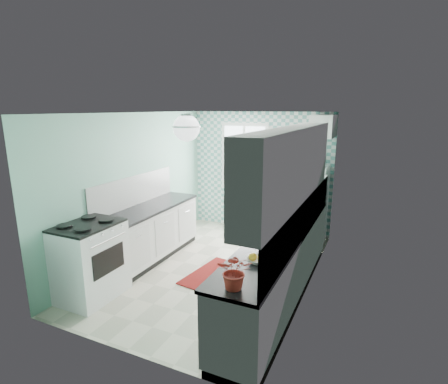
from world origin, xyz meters
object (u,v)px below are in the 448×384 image
at_px(fridge, 308,205).
at_px(microwave, 311,158).
at_px(stove, 90,259).
at_px(sink, 298,215).
at_px(ceiling_light, 186,128).
at_px(fruit_bowl, 257,260).
at_px(potted_plant, 235,271).

distance_m(fridge, microwave, 0.90).
bearing_deg(stove, sink, 42.54).
height_order(ceiling_light, sink, ceiling_light).
distance_m(sink, fruit_bowl, 1.93).
distance_m(fridge, stove, 4.01).
bearing_deg(microwave, fruit_bowl, 95.56).
relative_size(potted_plant, microwave, 0.73).
bearing_deg(sink, microwave, 94.94).
height_order(stove, microwave, microwave).
bearing_deg(fruit_bowl, potted_plant, -90.00).
xyz_separation_m(sink, microwave, (-0.09, 1.28, 0.73)).
relative_size(fridge, sink, 2.87).
bearing_deg(microwave, stove, 58.71).
bearing_deg(stove, potted_plant, -10.03).
bearing_deg(fruit_bowl, ceiling_light, 153.26).
xyz_separation_m(stove, potted_plant, (2.40, -0.55, 0.57)).
bearing_deg(sink, ceiling_light, -131.50).
distance_m(ceiling_light, stove, 2.24).
relative_size(stove, microwave, 2.14).
xyz_separation_m(sink, fruit_bowl, (-0.00, -1.93, 0.03)).
bearing_deg(sink, fruit_bowl, -89.43).
bearing_deg(fridge, fruit_bowl, -91.55).
relative_size(fridge, fruit_bowl, 6.61).
relative_size(sink, fruit_bowl, 2.30).
xyz_separation_m(ceiling_light, fridge, (1.11, 2.61, -1.56)).
distance_m(ceiling_light, fridge, 3.23).
relative_size(fridge, stove, 1.46).
bearing_deg(sink, fridge, 94.95).
bearing_deg(microwave, sink, 98.18).
height_order(sink, potted_plant, sink).
height_order(fruit_bowl, microwave, microwave).
bearing_deg(ceiling_light, potted_plant, -45.31).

